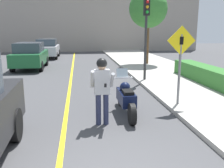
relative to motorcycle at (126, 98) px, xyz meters
name	(u,v)px	position (x,y,z in m)	size (l,w,h in m)	color
road_center_line	(69,95)	(-1.78, 2.45, -0.49)	(0.12, 36.00, 0.01)	yellow
building_backdrop	(79,19)	(-1.18, 22.45, 3.13)	(28.00, 1.20, 7.26)	gray
motorcycle	(126,98)	(0.00, 0.00, 0.00)	(0.62, 2.35, 1.28)	black
person_biker	(102,84)	(-0.78, -0.76, 0.61)	(0.59, 0.48, 1.78)	#282D4C
crossing_sign	(180,58)	(1.80, 0.40, 1.12)	(0.91, 0.08, 2.48)	slate
traffic_light	(146,24)	(1.78, 4.47, 2.23)	(0.26, 0.30, 3.74)	#2D2D30
hedge_row	(209,75)	(4.42, 3.27, -0.01)	(0.90, 5.97, 0.71)	#33702D
street_tree	(148,9)	(3.41, 10.05, 3.36)	(2.60, 2.60, 5.05)	brown
parked_car_green	(30,55)	(-4.45, 9.56, 0.36)	(1.88, 4.20, 1.68)	black
parked_car_silver	(48,48)	(-4.06, 15.80, 0.36)	(1.88, 4.20, 1.68)	black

